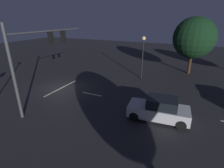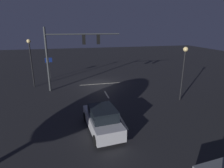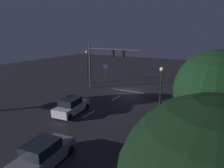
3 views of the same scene
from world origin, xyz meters
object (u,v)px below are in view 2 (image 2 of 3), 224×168
at_px(traffic_signal_assembly, 71,47).
at_px(route_sign, 49,63).
at_px(car_approaching, 102,120).
at_px(street_lamp_left_kerb, 184,64).
at_px(street_lamp_right_kerb, 30,54).

height_order(traffic_signal_assembly, route_sign, traffic_signal_assembly).
xyz_separation_m(car_approaching, street_lamp_left_kerb, (-8.25, -3.65, 2.74)).
distance_m(street_lamp_left_kerb, route_sign, 16.77).
distance_m(car_approaching, route_sign, 15.22).
bearing_deg(route_sign, street_lamp_left_kerb, 139.52).
height_order(street_lamp_left_kerb, street_lamp_right_kerb, street_lamp_right_kerb).
distance_m(traffic_signal_assembly, route_sign, 6.44).
height_order(car_approaching, street_lamp_left_kerb, street_lamp_left_kerb).
bearing_deg(street_lamp_left_kerb, car_approaching, 23.85).
relative_size(street_lamp_left_kerb, street_lamp_right_kerb, 0.93).
xyz_separation_m(traffic_signal_assembly, street_lamp_right_kerb, (4.44, -1.93, -0.88)).
bearing_deg(route_sign, traffic_signal_assembly, 119.27).
bearing_deg(street_lamp_right_kerb, traffic_signal_assembly, 156.54).
xyz_separation_m(street_lamp_right_kerb, route_sign, (-1.55, -3.22, -1.69)).
bearing_deg(traffic_signal_assembly, route_sign, -60.73).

